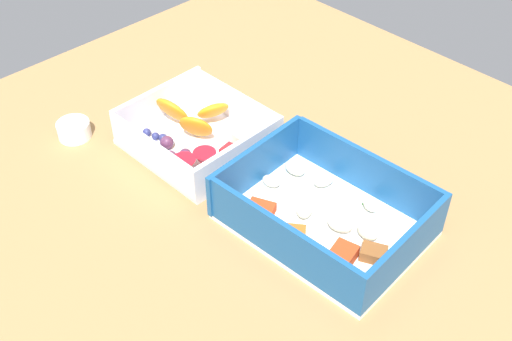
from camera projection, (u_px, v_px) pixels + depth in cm
name	position (u px, v px, depth cm)	size (l,w,h in cm)	color
table_surface	(248.00, 186.00, 75.50)	(80.00, 80.00, 2.00)	#9E7547
pasta_container	(324.00, 214.00, 68.05)	(20.94, 16.04, 5.95)	white
fruit_bowl	(196.00, 136.00, 78.24)	(16.01, 14.52, 5.35)	white
paper_cup_liner	(74.00, 130.00, 80.39)	(4.13, 4.13, 2.09)	white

